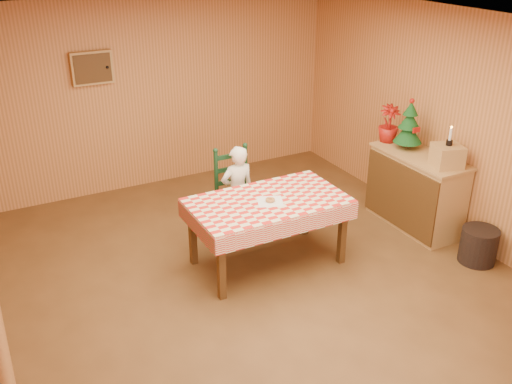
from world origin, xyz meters
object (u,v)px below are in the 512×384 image
ladder_chair (235,194)px  storage_bin (479,245)px  crate (447,156)px  seated_child (237,192)px  shelf_unit (416,191)px  christmas_tree (409,126)px  dining_table (268,207)px

ladder_chair → storage_bin: ladder_chair is taller
ladder_chair → crate: 2.44m
seated_child → shelf_unit: seated_child is taller
crate → christmas_tree: christmas_tree is taller
christmas_tree → shelf_unit: bearing=-92.0°
christmas_tree → storage_bin: (0.04, -1.24, -1.01)m
christmas_tree → ladder_chair: bearing=163.4°
shelf_unit → christmas_tree: size_ratio=2.00×
dining_table → crate: 2.11m
crate → ladder_chair: bearing=148.2°
dining_table → ladder_chair: size_ratio=1.53×
seated_child → christmas_tree: size_ratio=1.81×
shelf_unit → storage_bin: (0.05, -0.99, -0.27)m
dining_table → christmas_tree: size_ratio=2.67×
dining_table → shelf_unit: (2.01, -0.07, -0.22)m
seated_child → storage_bin: (2.06, -1.79, -0.36)m
crate → shelf_unit: bearing=91.2°
ladder_chair → crate: crate is taller
shelf_unit → christmas_tree: (0.01, 0.25, 0.74)m
storage_bin → shelf_unit: bearing=92.7°
seated_child → christmas_tree: christmas_tree is taller
dining_table → ladder_chair: ladder_chair is taller
seated_child → ladder_chair: bearing=-90.0°
ladder_chair → seated_child: bearing=-90.0°
ladder_chair → seated_child: seated_child is taller
seated_child → dining_table: bearing=90.0°
dining_table → christmas_tree: bearing=5.2°
crate → storage_bin: (0.04, -0.59, -0.86)m
crate → dining_table: bearing=167.0°
ladder_chair → dining_table: bearing=-90.0°
seated_child → shelf_unit: size_ratio=0.91×
storage_bin → dining_table: bearing=152.8°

